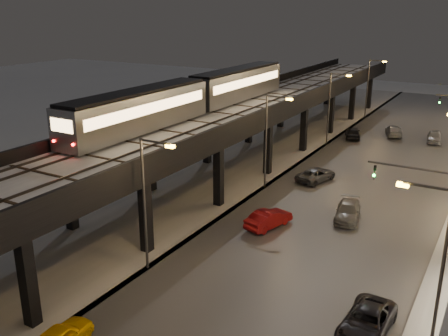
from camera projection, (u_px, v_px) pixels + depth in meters
The scene contains 20 objects.
road_surface at pixel (361, 190), 47.46m from camera, with size 17.00×120.00×0.06m, color #46474D.
under_viaduct_pavement at pixel (236, 168), 53.89m from camera, with size 11.00×120.00×0.06m, color #9FA1A8.
elevated_viaduct at pixel (222, 123), 49.56m from camera, with size 9.00×100.00×6.30m.
viaduct_trackbed at pixel (222, 115), 49.43m from camera, with size 8.40×100.00×0.32m.
viaduct_parapet_streetside at pixel (262, 115), 47.23m from camera, with size 0.30×100.00×1.10m, color black.
viaduct_parapet_far at pixel (186, 106), 51.37m from camera, with size 0.30×100.00×1.10m, color black.
streetlight_left_1 at pixel (147, 196), 31.52m from camera, with size 2.57×0.28×9.00m.
streetlight_right_1 at pixel (437, 263), 23.35m from camera, with size 2.56×0.28×9.00m.
streetlight_left_2 at pixel (269, 135), 46.33m from camera, with size 2.57×0.28×9.00m.
streetlight_left_3 at pixel (331, 104), 61.14m from camera, with size 2.57×0.28×9.00m.
streetlight_left_4 at pixel (369, 85), 75.95m from camera, with size 2.57×0.28×9.00m.
traffic_light_rig_a at pixel (441, 209), 31.41m from camera, with size 6.10×0.34×7.00m.
subway_train at pixel (196, 95), 49.26m from camera, with size 2.86×34.55×3.42m.
car_near_white at pixel (269, 219), 39.21m from camera, with size 1.51×4.32×1.42m, color maroon.
car_mid_silver at pixel (316, 175), 49.61m from camera, with size 2.17×4.71×1.31m, color #3D4048.
car_mid_dark at pixel (394, 131), 66.81m from camera, with size 1.93×4.74×1.38m, color gray.
car_far_white at pixel (353, 133), 65.43m from camera, with size 1.81×4.50×1.53m, color black.
car_onc_dark at pixel (366, 323), 26.43m from camera, with size 2.29×4.96×1.38m, color black.
car_onc_white at pixel (348, 212), 40.73m from camera, with size 1.86×4.58×1.33m, color slate.
car_onc_red at pixel (434, 137), 63.69m from camera, with size 1.70×4.24×1.44m, color #9296A1.
Camera 1 is at (18.50, -10.02, 16.71)m, focal length 40.00 mm.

